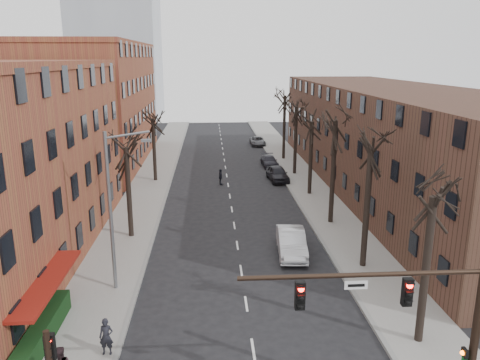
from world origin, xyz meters
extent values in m
cube|color=gray|center=(-8.00, 35.00, 0.07)|extent=(4.00, 90.00, 0.15)
cube|color=gray|center=(8.00, 35.00, 0.07)|extent=(4.00, 90.00, 0.15)
cube|color=brown|center=(-16.00, 44.00, 7.00)|extent=(12.00, 28.00, 14.00)
cube|color=#482B21|center=(16.00, 30.00, 5.00)|extent=(12.00, 50.00, 10.00)
cube|color=maroon|center=(-9.40, 6.00, 0.00)|extent=(1.20, 7.00, 0.15)
cube|color=black|center=(-9.50, 5.00, 0.65)|extent=(0.80, 6.00, 1.00)
cylinder|color=black|center=(7.00, -1.00, 3.60)|extent=(0.28, 0.28, 7.20)
cylinder|color=black|center=(3.00, -1.00, 6.00)|extent=(8.00, 0.16, 0.16)
cube|color=black|center=(4.50, -1.00, 5.35)|extent=(0.32, 0.22, 0.95)
cube|color=black|center=(1.00, -1.00, 5.35)|extent=(0.32, 0.22, 0.95)
cube|color=silver|center=(2.80, -1.00, 5.65)|extent=(0.75, 0.04, 0.28)
cube|color=black|center=(6.72, -1.00, 3.00)|extent=(0.12, 0.30, 0.30)
cube|color=black|center=(-7.00, -0.82, 3.70)|extent=(0.32, 0.22, 0.95)
cylinder|color=slate|center=(-7.20, 10.00, 4.50)|extent=(0.20, 0.20, 9.00)
cylinder|color=slate|center=(-6.10, 10.00, 8.80)|extent=(2.39, 0.12, 0.46)
cube|color=slate|center=(-5.10, 10.00, 8.50)|extent=(0.50, 0.22, 0.14)
imported|color=silver|center=(3.50, 14.32, 0.83)|extent=(2.13, 5.13, 1.65)
imported|color=black|center=(5.30, 33.35, 0.79)|extent=(2.26, 4.76, 1.57)
imported|color=#212129|center=(5.30, 40.27, 0.63)|extent=(1.88, 4.39, 1.26)
imported|color=#4E5055|center=(5.29, 54.19, 0.63)|extent=(2.18, 4.58, 1.26)
imported|color=black|center=(-6.40, 3.87, 0.98)|extent=(0.62, 0.42, 1.67)
imported|color=black|center=(-0.77, 32.15, 0.82)|extent=(0.51, 1.00, 1.65)
camera|label=1|loc=(-1.77, -14.29, 12.67)|focal=35.00mm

